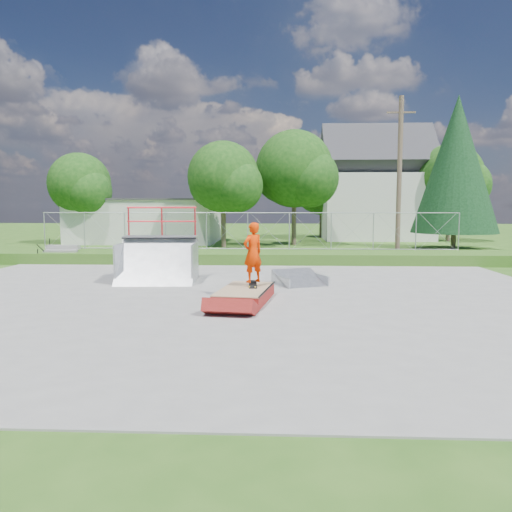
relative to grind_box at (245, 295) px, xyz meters
The scene contains 19 objects.
ground 0.62m from the grind_box, behind, with size 120.00×120.00×0.00m, color #2A5317.
concrete_pad 0.62m from the grind_box, behind, with size 20.00×16.00×0.04m, color gray.
grass_berm 9.61m from the grind_box, 93.48° to the left, with size 24.00×3.00×0.50m, color #2A5317.
grind_box is the anchor object (origin of this frame).
quarter_pipe 4.74m from the grind_box, 134.09° to the left, with size 2.57×2.18×2.57m, color #94969B, non-canonical shape.
flat_bank_ramp 3.39m from the grind_box, 61.47° to the left, with size 1.44×1.53×0.44m, color #94969B, non-canonical shape.
skateboard 0.46m from the grind_box, 60.23° to the left, with size 0.22×0.80×0.02m, color black.
skater 1.14m from the grind_box, 60.23° to the left, with size 0.61×0.40×1.66m, color #E62F01.
concrete_stairs 12.65m from the grind_box, 135.92° to the left, with size 1.50×1.60×0.80m, color gray, non-canonical shape.
chain_link_fence 10.68m from the grind_box, 93.15° to the left, with size 20.00×0.06×1.80m, color #A0A4A8, non-canonical shape.
utility_building_flat 23.74m from the grind_box, 111.23° to the left, with size 10.00×6.00×3.00m, color silver.
gable_house 27.66m from the grind_box, 72.12° to the left, with size 8.40×6.08×8.94m.
utility_pole 14.44m from the grind_box, 60.24° to the left, with size 0.24×0.24×8.00m, color brown.
tree_left_near 18.53m from the grind_box, 97.42° to the left, with size 4.76×4.48×6.65m.
tree_center 20.56m from the grind_box, 83.69° to the left, with size 5.44×5.12×7.60m.
tree_left_far 23.75m from the grind_box, 121.77° to the left, with size 4.42×4.16×6.18m.
tree_right_far 27.90m from the grind_box, 60.23° to the left, with size 5.10×4.80×7.12m.
tree_back_mid 28.54m from the grind_box, 80.60° to the left, with size 4.08×3.84×5.70m.
conifer_tree 21.12m from the grind_box, 56.26° to the left, with size 5.04×5.04×9.10m.
Camera 1 is at (1.50, -13.45, 2.62)m, focal length 35.00 mm.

